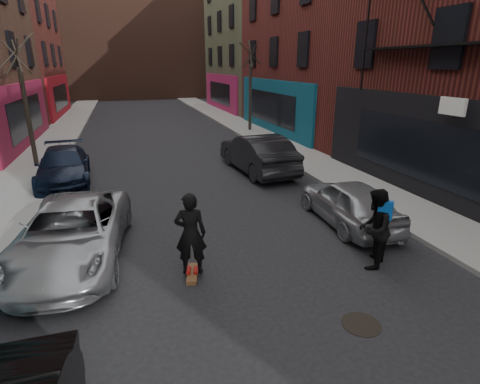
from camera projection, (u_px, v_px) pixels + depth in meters
sidewalk_left at (67, 126)px, 28.07m from camera, size 2.50×84.00×0.13m
sidewalk_right at (228, 119)px, 31.57m from camera, size 2.50×84.00×0.13m
building_far at (133, 44)px, 51.07m from camera, size 40.00×10.00×14.00m
tree_left_far at (23, 90)px, 16.17m from camera, size 2.00×2.00×6.50m
tree_right_far at (250, 79)px, 25.01m from camera, size 2.00×2.00×6.80m
parked_left_far at (72, 233)px, 8.81m from camera, size 2.87×5.25×1.39m
parked_left_end at (64, 166)px, 14.67m from camera, size 2.18×4.74×1.34m
parked_right_far at (349, 202)px, 10.86m from camera, size 1.77×4.00×1.34m
parked_right_end at (257, 153)px, 16.11m from camera, size 2.10×5.11×1.65m
skateboard at (192, 274)px, 8.30m from camera, size 0.40×0.83×0.10m
skateboarder at (191, 234)px, 7.99m from camera, size 0.76×0.59×1.85m
pedestrian at (374, 229)px, 8.44m from camera, size 1.15×1.13×1.87m
manhole at (361, 324)px, 6.76m from camera, size 0.80×0.80×0.01m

